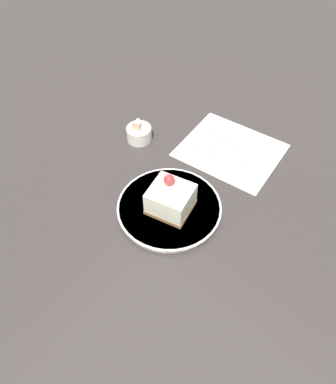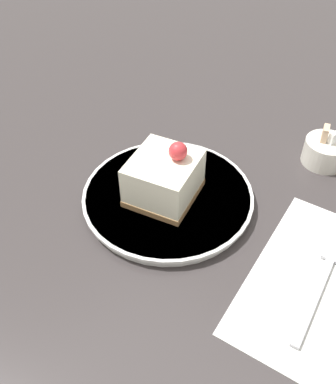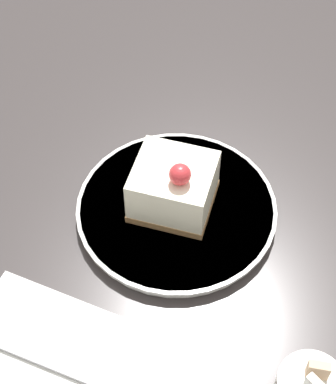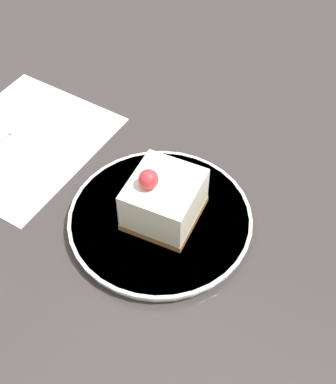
{
  "view_description": "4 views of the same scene",
  "coord_description": "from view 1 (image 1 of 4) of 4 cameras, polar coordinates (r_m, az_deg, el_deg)",
  "views": [
    {
      "loc": [
        -0.38,
        -0.35,
        0.66
      ],
      "look_at": [
        0.02,
        -0.02,
        0.05
      ],
      "focal_mm": 35.0,
      "sensor_mm": 36.0,
      "label": 1
    },
    {
      "loc": [
        0.27,
        -0.36,
        0.41
      ],
      "look_at": [
        0.03,
        -0.05,
        0.04
      ],
      "focal_mm": 40.0,
      "sensor_mm": 36.0,
      "label": 2
    },
    {
      "loc": [
        0.41,
        0.17,
        0.6
      ],
      "look_at": [
        0.02,
        -0.04,
        0.04
      ],
      "focal_mm": 60.0,
      "sensor_mm": 36.0,
      "label": 3
    },
    {
      "loc": [
        -0.23,
        0.29,
        0.54
      ],
      "look_at": [
        0.01,
        -0.04,
        0.06
      ],
      "focal_mm": 50.0,
      "sensor_mm": 36.0,
      "label": 4
    }
  ],
  "objects": [
    {
      "name": "knife",
      "position": [
        0.99,
        11.2,
        7.03
      ],
      "size": [
        0.03,
        0.18,
        0.0
      ],
      "rotation": [
        0.0,
        0.0,
        0.1
      ],
      "color": "#B2B2B7",
      "rests_on": "napkin"
    },
    {
      "name": "ground_plane",
      "position": [
        0.83,
        -2.13,
        -2.47
      ],
      "size": [
        4.0,
        4.0,
        0.0
      ],
      "primitive_type": "plane",
      "color": "#383333"
    },
    {
      "name": "sugar_bowl",
      "position": [
        0.98,
        -4.44,
        8.91
      ],
      "size": [
        0.06,
        0.06,
        0.06
      ],
      "color": "silver",
      "rests_on": "ground_plane"
    },
    {
      "name": "fork",
      "position": [
        0.95,
        7.82,
        5.91
      ],
      "size": [
        0.03,
        0.18,
        0.0
      ],
      "rotation": [
        0.0,
        0.0,
        0.1
      ],
      "color": "#B2B2B7",
      "rests_on": "napkin"
    },
    {
      "name": "plate",
      "position": [
        0.82,
        0.19,
        -2.42
      ],
      "size": [
        0.23,
        0.23,
        0.02
      ],
      "color": "silver",
      "rests_on": "ground_plane"
    },
    {
      "name": "cake_slice",
      "position": [
        0.79,
        0.4,
        -1.04
      ],
      "size": [
        0.1,
        0.1,
        0.08
      ],
      "rotation": [
        0.0,
        0.0,
        0.2
      ],
      "color": "olive",
      "rests_on": "plate"
    },
    {
      "name": "napkin",
      "position": [
        0.97,
        9.49,
        6.33
      ],
      "size": [
        0.23,
        0.26,
        0.0
      ],
      "rotation": [
        0.0,
        0.0,
        0.08
      ],
      "color": "white",
      "rests_on": "ground_plane"
    }
  ]
}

